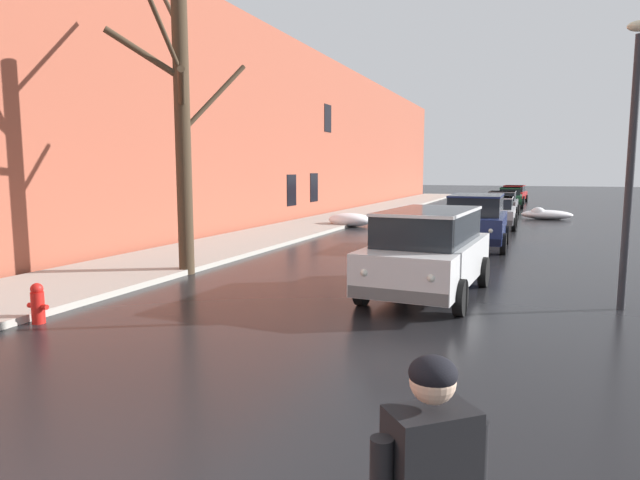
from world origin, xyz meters
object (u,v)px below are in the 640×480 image
(suv_white_approaching_near_lane, at_px, (428,249))
(sedan_green_queued_behind_truck, at_px, (510,197))
(suv_darkblue_parked_kerbside_close, at_px, (476,219))
(fire_hydrant, at_px, (38,303))
(sedan_red_at_far_intersection, at_px, (514,193))
(bare_tree_second_along_sidewalk, at_px, (182,126))
(sedan_grey_parked_far_down_block, at_px, (502,203))
(sedan_silver_parked_kerbside_mid, at_px, (495,211))
(street_lamp_post, at_px, (632,150))

(suv_white_approaching_near_lane, relative_size, sedan_green_queued_behind_truck, 1.14)
(suv_white_approaching_near_lane, relative_size, suv_darkblue_parked_kerbside_close, 1.07)
(sedan_green_queued_behind_truck, distance_m, fire_hydrant, 35.35)
(sedan_green_queued_behind_truck, xyz_separation_m, sedan_red_at_far_intersection, (0.00, 6.84, 0.00))
(bare_tree_second_along_sidewalk, xyz_separation_m, suv_white_approaching_near_lane, (6.21, -0.15, -2.73))
(bare_tree_second_along_sidewalk, xyz_separation_m, fire_hydrant, (0.35, -4.79, -3.36))
(fire_hydrant, bearing_deg, sedan_grey_parked_far_down_block, 77.55)
(suv_white_approaching_near_lane, distance_m, suv_darkblue_parked_kerbside_close, 7.89)
(bare_tree_second_along_sidewalk, distance_m, sedan_green_queued_behind_truck, 30.86)
(bare_tree_second_along_sidewalk, xyz_separation_m, sedan_red_at_far_intersection, (6.50, 36.86, -2.97))
(sedan_grey_parked_far_down_block, bearing_deg, suv_white_approaching_near_lane, -90.43)
(sedan_red_at_far_intersection, height_order, fire_hydrant, sedan_red_at_far_intersection)
(suv_darkblue_parked_kerbside_close, xyz_separation_m, sedan_red_at_far_intersection, (0.12, 29.12, -0.23))
(sedan_green_queued_behind_truck, relative_size, fire_hydrant, 5.74)
(sedan_red_at_far_intersection, relative_size, fire_hydrant, 6.06)
(sedan_silver_parked_kerbside_mid, bearing_deg, fire_hydrant, -107.29)
(bare_tree_second_along_sidewalk, relative_size, suv_darkblue_parked_kerbside_close, 1.73)
(sedan_silver_parked_kerbside_mid, height_order, fire_hydrant, sedan_silver_parked_kerbside_mid)
(sedan_silver_parked_kerbside_mid, xyz_separation_m, sedan_green_queued_behind_truck, (0.00, 15.08, -0.00))
(fire_hydrant, bearing_deg, suv_darkblue_parked_kerbside_close, 64.31)
(sedan_green_queued_behind_truck, height_order, sedan_red_at_far_intersection, same)
(suv_darkblue_parked_kerbside_close, xyz_separation_m, fire_hydrant, (-6.03, -12.53, -0.63))
(bare_tree_second_along_sidewalk, relative_size, suv_white_approaching_near_lane, 1.62)
(bare_tree_second_along_sidewalk, distance_m, sedan_silver_parked_kerbside_mid, 16.56)
(suv_white_approaching_near_lane, height_order, street_lamp_post, street_lamp_post)
(suv_darkblue_parked_kerbside_close, distance_m, fire_hydrant, 13.92)
(bare_tree_second_along_sidewalk, height_order, sedan_silver_parked_kerbside_mid, bare_tree_second_along_sidewalk)
(sedan_grey_parked_far_down_block, relative_size, sedan_red_at_far_intersection, 0.91)
(suv_white_approaching_near_lane, bearing_deg, sedan_red_at_far_intersection, 89.54)
(suv_darkblue_parked_kerbside_close, bearing_deg, sedan_green_queued_behind_truck, 89.70)
(bare_tree_second_along_sidewalk, height_order, suv_white_approaching_near_lane, bare_tree_second_along_sidewalk)
(fire_hydrant, distance_m, street_lamp_post, 10.96)
(bare_tree_second_along_sidewalk, relative_size, sedan_silver_parked_kerbside_mid, 1.78)
(bare_tree_second_along_sidewalk, distance_m, street_lamp_post, 9.88)
(sedan_silver_parked_kerbside_mid, distance_m, sedan_grey_parked_far_down_block, 7.55)
(sedan_silver_parked_kerbside_mid, bearing_deg, sedan_red_at_far_intersection, 89.98)
(suv_white_approaching_near_lane, distance_m, street_lamp_post, 4.17)
(sedan_silver_parked_kerbside_mid, distance_m, sedan_green_queued_behind_truck, 15.08)
(suv_white_approaching_near_lane, distance_m, fire_hydrant, 7.50)
(sedan_silver_parked_kerbside_mid, height_order, street_lamp_post, street_lamp_post)
(street_lamp_post, bearing_deg, suv_white_approaching_near_lane, -177.79)
(suv_darkblue_parked_kerbside_close, relative_size, sedan_red_at_far_intersection, 1.01)
(bare_tree_second_along_sidewalk, height_order, suv_darkblue_parked_kerbside_close, bare_tree_second_along_sidewalk)
(bare_tree_second_along_sidewalk, bearing_deg, sedan_grey_parked_far_down_block, 74.17)
(sedan_red_at_far_intersection, xyz_separation_m, fire_hydrant, (-6.15, -41.65, -0.40))
(suv_white_approaching_near_lane, bearing_deg, street_lamp_post, 2.21)
(sedan_grey_parked_far_down_block, xyz_separation_m, sedan_green_queued_behind_truck, (0.12, 7.53, -0.00))
(suv_white_approaching_near_lane, xyz_separation_m, sedan_grey_parked_far_down_block, (0.17, 22.63, -0.24))
(suv_white_approaching_near_lane, distance_m, sedan_grey_parked_far_down_block, 22.64)
(sedan_silver_parked_kerbside_mid, bearing_deg, suv_white_approaching_near_lane, -91.10)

